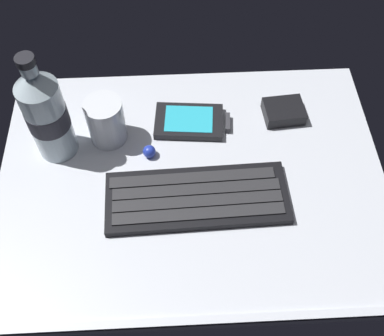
{
  "coord_description": "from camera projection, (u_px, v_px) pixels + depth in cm",
  "views": [
    {
      "loc": [
        -2.06,
        -41.96,
        65.58
      ],
      "look_at": [
        0.0,
        0.0,
        3.0
      ],
      "focal_mm": 44.05,
      "sensor_mm": 36.0,
      "label": 1
    }
  ],
  "objects": [
    {
      "name": "trackball_mouse",
      "position": [
        149.0,
        151.0,
        0.8
      ],
      "size": [
        2.2,
        2.2,
        2.2
      ],
      "primitive_type": "sphere",
      "color": "#2338B2",
      "rests_on": "ground_plane"
    },
    {
      "name": "water_bottle",
      "position": [
        46.0,
        114.0,
        0.74
      ],
      "size": [
        6.73,
        6.73,
        20.8
      ],
      "color": "silver",
      "rests_on": "ground_plane"
    },
    {
      "name": "juice_cup",
      "position": [
        106.0,
        122.0,
        0.79
      ],
      "size": [
        6.4,
        6.4,
        8.5
      ],
      "color": "silver",
      "rests_on": "ground_plane"
    },
    {
      "name": "charger_block",
      "position": [
        284.0,
        111.0,
        0.84
      ],
      "size": [
        7.45,
        6.18,
        2.4
      ],
      "primitive_type": "cube",
      "rotation": [
        0.0,
        0.0,
        0.09
      ],
      "color": "black",
      "rests_on": "ground_plane"
    },
    {
      "name": "keyboard",
      "position": [
        197.0,
        198.0,
        0.75
      ],
      "size": [
        29.31,
        11.85,
        1.7
      ],
      "color": "black",
      "rests_on": "ground_plane"
    },
    {
      "name": "ground_plane",
      "position": [
        192.0,
        182.0,
        0.79
      ],
      "size": [
        64.0,
        48.0,
        2.8
      ],
      "color": "silver"
    },
    {
      "name": "handheld_device",
      "position": [
        193.0,
        121.0,
        0.84
      ],
      "size": [
        13.26,
        8.64,
        1.5
      ],
      "color": "black",
      "rests_on": "ground_plane"
    }
  ]
}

